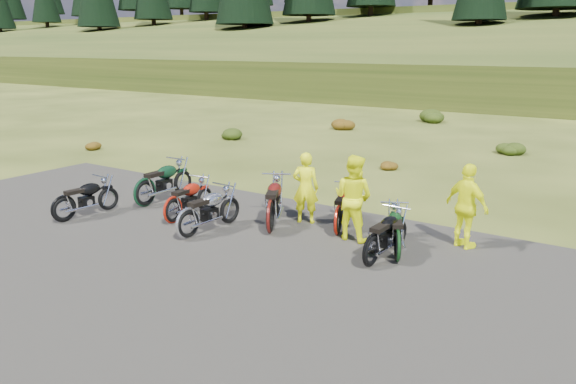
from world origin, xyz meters
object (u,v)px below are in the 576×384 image
Objects in this scene: motorcycle_0 at (65,223)px; person_middle at (306,189)px; motorcycle_3 at (189,240)px; motorcycle_7 at (397,263)px.

motorcycle_0 is 5.94m from person_middle.
person_middle is at bearing -51.64° from motorcycle_0.
person_middle is at bearing -28.50° from motorcycle_3.
motorcycle_7 is at bearing 137.50° from person_middle.
motorcycle_7 is at bearing -70.12° from motorcycle_0.
motorcycle_3 is at bearing 78.17° from motorcycle_7.
motorcycle_3 is at bearing 37.41° from person_middle.
motorcycle_0 is at bearing 76.73° from motorcycle_7.
person_middle reaches higher than motorcycle_3.
motorcycle_0 is 0.93× the size of motorcycle_3.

